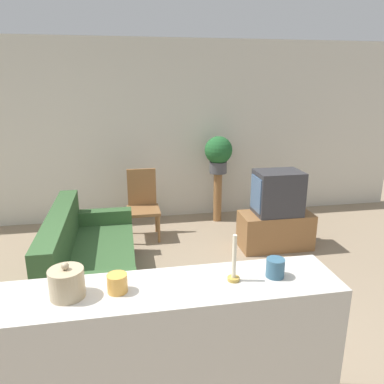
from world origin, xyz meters
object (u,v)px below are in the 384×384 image
at_px(couch, 89,263).
at_px(decorative_bowl, 67,283).
at_px(potted_plant, 218,153).
at_px(wooden_chair, 143,202).
at_px(television, 277,193).

distance_m(couch, decorative_bowl, 1.99).
bearing_deg(potted_plant, wooden_chair, -161.64).
relative_size(television, wooden_chair, 0.62).
bearing_deg(decorative_bowl, wooden_chair, 80.14).
xyz_separation_m(potted_plant, decorative_bowl, (-1.71, -3.53, 0.03)).
bearing_deg(couch, decorative_bowl, -87.30).
distance_m(couch, potted_plant, 2.60).
xyz_separation_m(couch, television, (2.30, 0.62, 0.46)).
height_order(wooden_chair, decorative_bowl, decorative_bowl).
distance_m(couch, wooden_chair, 1.48).
bearing_deg(wooden_chair, decorative_bowl, -99.86).
relative_size(couch, television, 3.03).
xyz_separation_m(wooden_chair, potted_plant, (1.17, 0.39, 0.58)).
bearing_deg(decorative_bowl, couch, 92.70).
height_order(couch, wooden_chair, wooden_chair).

